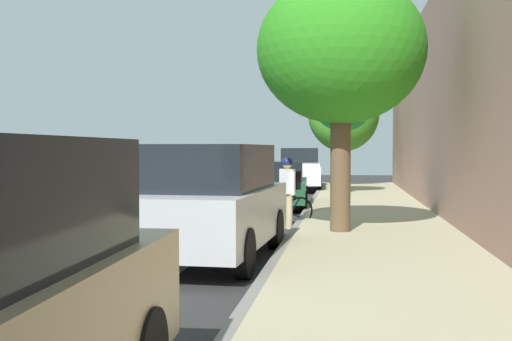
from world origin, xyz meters
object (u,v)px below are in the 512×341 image
Objects in this scene: parked_sedan_green_far at (279,185)px; cyclist_with_backpack at (288,185)px; street_tree_corner at (344,113)px; parked_suv_silver_mid at (212,201)px; street_tree_mid_block at (341,51)px; bicycle_at_curb at (281,211)px; parked_pickup_white_farthest at (299,171)px; street_tree_far_end at (343,106)px.

cyclist_with_backpack is (0.77, -5.18, 0.30)m from parked_sedan_green_far.
street_tree_corner reaches higher than parked_sedan_green_far.
street_tree_mid_block reaches higher than parked_suv_silver_mid.
bicycle_at_curb is 0.29× the size of street_tree_mid_block.
bicycle_at_curb is 0.90× the size of cyclist_with_backpack.
parked_suv_silver_mid is at bearing -90.49° from parked_pickup_white_farthest.
cyclist_with_backpack is at bearing -94.50° from street_tree_corner.
street_tree_mid_block reaches higher than parked_pickup_white_farthest.
cyclist_with_backpack is 0.38× the size of street_tree_far_end.
cyclist_with_backpack is (0.91, 4.61, 0.03)m from parked_suv_silver_mid.
street_tree_corner reaches higher than parked_pickup_white_farthest.
street_tree_far_end is (2.17, 14.56, 2.54)m from parked_suv_silver_mid.
street_tree_mid_block is (2.00, -15.89, 3.08)m from parked_pickup_white_farthest.
parked_pickup_white_farthest is at bearing 89.51° from parked_suv_silver_mid.
street_tree_corner is (2.17, 20.50, 2.58)m from parked_suv_silver_mid.
parked_pickup_white_farthest is 5.45m from street_tree_far_end.
street_tree_mid_block is (2.17, 2.98, 2.96)m from parked_suv_silver_mid.
street_tree_mid_block is at bearing -82.81° from parked_pickup_white_farthest.
street_tree_corner is (2.02, 10.71, 2.86)m from parked_sedan_green_far.
parked_sedan_green_far is at bearing -113.00° from street_tree_far_end.
street_tree_corner is at bearing 85.50° from cyclist_with_backpack.
cyclist_with_backpack is at bearing -63.19° from bicycle_at_curb.
bicycle_at_curb is at bearing 125.41° from street_tree_mid_block.
street_tree_far_end is at bearing -90.00° from street_tree_corner.
parked_suv_silver_mid is 18.87m from parked_pickup_white_farthest.
street_tree_corner is (0.00, 17.52, -0.37)m from street_tree_mid_block.
cyclist_with_backpack is 10.34m from street_tree_far_end.
parked_pickup_white_farthest is at bearing -140.83° from street_tree_corner.
bicycle_at_curb is at bearing 82.17° from parked_suv_silver_mid.
parked_pickup_white_farthest is 14.28m from cyclist_with_backpack.
bicycle_at_curb is (0.55, -4.74, -0.37)m from parked_sedan_green_far.
parked_suv_silver_mid is at bearing -96.03° from street_tree_corner.
parked_suv_silver_mid is 1.07× the size of street_tree_far_end.
parked_suv_silver_mid is 1.07× the size of parked_sedan_green_far.
parked_suv_silver_mid is at bearing -126.02° from street_tree_mid_block.
bicycle_at_curb is 0.29× the size of street_tree_corner.
parked_pickup_white_farthest is at bearing 92.20° from bicycle_at_curb.
bicycle_at_curb is at bearing 116.81° from cyclist_with_backpack.
parked_sedan_green_far is at bearing -100.70° from street_tree_corner.
parked_sedan_green_far is (0.14, 9.79, -0.27)m from parked_suv_silver_mid.
parked_pickup_white_farthest is (0.02, 9.08, 0.15)m from parked_sedan_green_far.
parked_sedan_green_far is at bearing -90.13° from parked_pickup_white_farthest.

